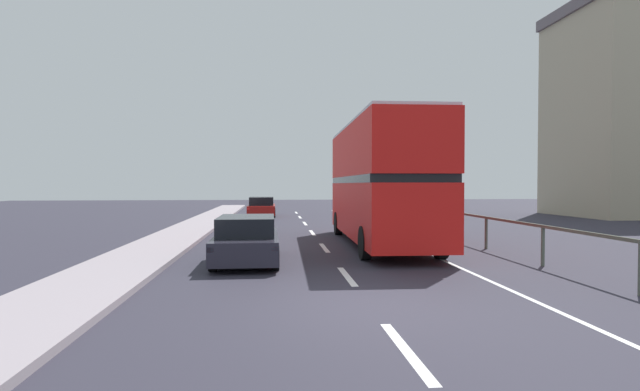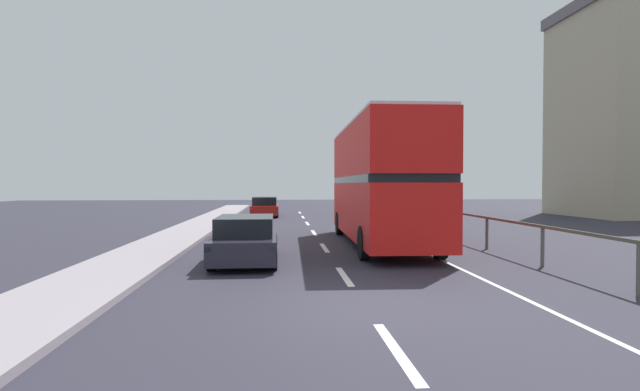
# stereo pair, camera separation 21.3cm
# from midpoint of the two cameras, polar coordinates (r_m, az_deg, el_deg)

# --- Properties ---
(ground_plane) EXTENTS (74.11, 120.00, 0.10)m
(ground_plane) POSITION_cam_midpoint_polar(r_m,az_deg,el_deg) (9.09, 6.04, -13.17)
(ground_plane) COLOR #2C2A36
(near_sidewalk_kerb) EXTENTS (2.26, 80.00, 0.14)m
(near_sidewalk_kerb) POSITION_cam_midpoint_polar(r_m,az_deg,el_deg) (9.79, -29.79, -11.56)
(near_sidewalk_kerb) COLOR gray
(near_sidewalk_kerb) RESTS_ON ground
(lane_paint_markings) EXTENTS (3.32, 46.00, 0.01)m
(lane_paint_markings) POSITION_cam_midpoint_polar(r_m,az_deg,el_deg) (17.80, 7.02, -5.84)
(lane_paint_markings) COLOR silver
(lane_paint_markings) RESTS_ON ground
(bridge_side_railing) EXTENTS (0.10, 42.00, 1.12)m
(bridge_side_railing) POSITION_cam_midpoint_polar(r_m,az_deg,el_deg) (19.09, 17.32, -2.68)
(bridge_side_railing) COLOR #4E5548
(bridge_side_railing) RESTS_ON ground
(double_decker_bus_red) EXTENTS (2.72, 10.12, 4.41)m
(double_decker_bus_red) POSITION_cam_midpoint_polar(r_m,az_deg,el_deg) (17.74, 7.51, 1.75)
(double_decker_bus_red) COLOR red
(double_decker_bus_red) RESTS_ON ground
(hatchback_car_near) EXTENTS (1.81, 4.39, 1.32)m
(hatchback_car_near) POSITION_cam_midpoint_polar(r_m,az_deg,el_deg) (14.01, -8.33, -5.18)
(hatchback_car_near) COLOR #23222D
(hatchback_car_near) RESTS_ON ground
(sedan_car_ahead) EXTENTS (1.88, 4.52, 1.35)m
(sedan_car_ahead) POSITION_cam_midpoint_polar(r_m,az_deg,el_deg) (33.43, -6.35, -1.36)
(sedan_car_ahead) COLOR maroon
(sedan_car_ahead) RESTS_ON ground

